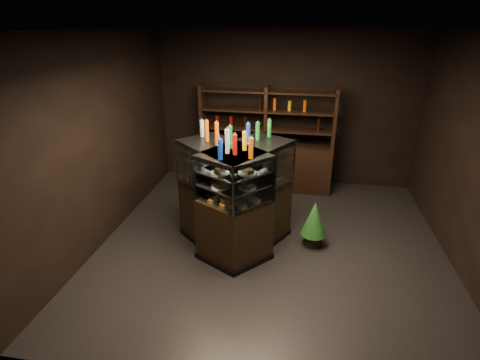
% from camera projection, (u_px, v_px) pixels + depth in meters
% --- Properties ---
extents(ground, '(5.00, 5.00, 0.00)m').
position_uv_depth(ground, '(271.00, 243.00, 5.63)').
color(ground, black).
rests_on(ground, ground).
extents(room_shell, '(5.02, 5.02, 3.01)m').
position_uv_depth(room_shell, '(276.00, 116.00, 4.86)').
color(room_shell, black).
rests_on(room_shell, ground).
extents(display_case, '(1.73, 1.59, 1.55)m').
position_uv_depth(display_case, '(235.00, 215.00, 5.39)').
color(display_case, black).
rests_on(display_case, ground).
extents(food_display, '(1.26, 1.21, 0.47)m').
position_uv_depth(food_display, '(234.00, 173.00, 5.13)').
color(food_display, '#CF934A').
rests_on(food_display, display_case).
extents(bottles_top, '(1.08, 1.07, 0.30)m').
position_uv_depth(bottles_top, '(234.00, 137.00, 4.93)').
color(bottles_top, '#147223').
rests_on(bottles_top, display_case).
extents(potted_conifer, '(0.38, 0.38, 0.81)m').
position_uv_depth(potted_conifer, '(315.00, 218.00, 5.41)').
color(potted_conifer, black).
rests_on(potted_conifer, ground).
extents(back_shelving, '(2.54, 0.50, 2.00)m').
position_uv_depth(back_shelving, '(266.00, 159.00, 7.30)').
color(back_shelving, black).
rests_on(back_shelving, ground).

